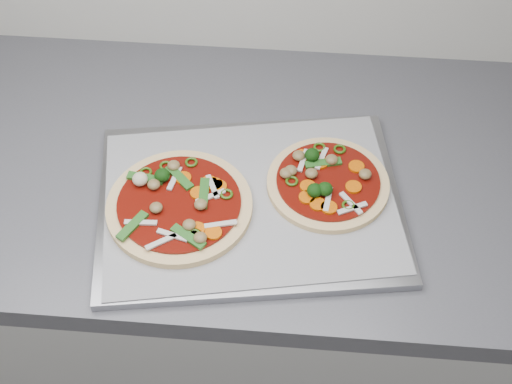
{
  "coord_description": "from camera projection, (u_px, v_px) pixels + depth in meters",
  "views": [
    {
      "loc": [
        -0.59,
        0.53,
        1.76
      ],
      "look_at": [
        -0.65,
        1.22,
        0.93
      ],
      "focal_mm": 50.0,
      "sensor_mm": 36.0,
      "label": 1
    }
  ],
  "objects": [
    {
      "name": "baking_tray",
      "position": [
        250.0,
        203.0,
        1.1
      ],
      "size": [
        0.51,
        0.41,
        0.02
      ],
      "primitive_type": "cube",
      "rotation": [
        0.0,
        0.0,
        0.16
      ],
      "color": "gray",
      "rests_on": "countertop"
    },
    {
      "name": "pizza_right",
      "position": [
        326.0,
        182.0,
        1.1
      ],
      "size": [
        0.22,
        0.22,
        0.03
      ],
      "rotation": [
        0.0,
        0.0,
        0.16
      ],
      "color": "#EBC387",
      "rests_on": "parchment"
    },
    {
      "name": "pizza_left",
      "position": [
        179.0,
        204.0,
        1.08
      ],
      "size": [
        0.26,
        0.26,
        0.04
      ],
      "rotation": [
        0.0,
        0.0,
        0.21
      ],
      "color": "#EBC387",
      "rests_on": "parchment"
    },
    {
      "name": "parchment",
      "position": [
        250.0,
        200.0,
        1.09
      ],
      "size": [
        0.5,
        0.4,
        0.0
      ],
      "primitive_type": "cube",
      "rotation": [
        0.0,
        0.0,
        0.19
      ],
      "color": "#A5A5AA",
      "rests_on": "baking_tray"
    }
  ]
}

